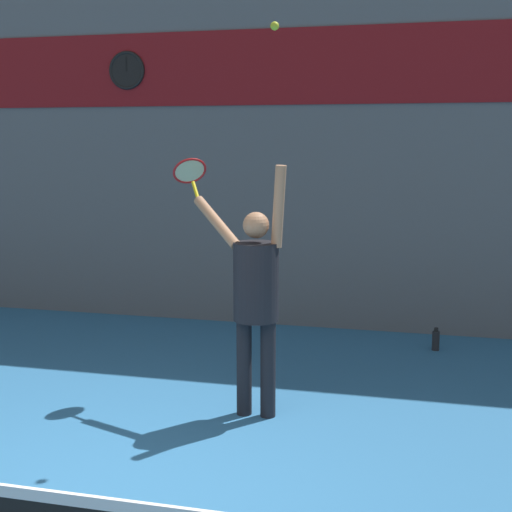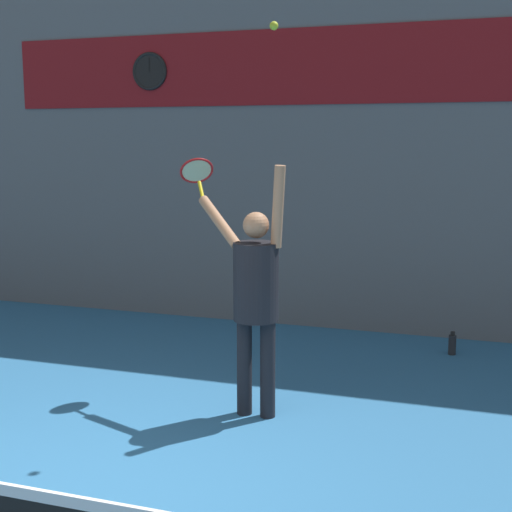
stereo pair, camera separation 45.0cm
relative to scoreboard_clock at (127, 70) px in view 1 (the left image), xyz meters
name	(u,v)px [view 1 (the left image)]	position (x,y,z in m)	size (l,w,h in m)	color
back_wall	(263,126)	(1.76, 0.08, -0.71)	(18.00, 0.10, 5.00)	slate
sponsor_banner	(262,67)	(1.76, 0.02, 0.00)	(7.36, 0.02, 0.90)	maroon
scoreboard_clock	(127,70)	(0.00, 0.00, 0.00)	(0.48, 0.04, 0.48)	black
tennis_player	(255,290)	(2.42, -2.97, -2.11)	(0.94, 0.61, 2.14)	black
tennis_racket	(190,173)	(1.66, -2.40, -1.17)	(0.39, 0.43, 0.38)	yellow
tennis_ball	(275,26)	(2.59, -3.01, 0.00)	(0.07, 0.07, 0.07)	#CCDB2D
water_bottle	(436,340)	(3.93, -0.64, -3.09)	(0.08, 0.08, 0.26)	#262628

